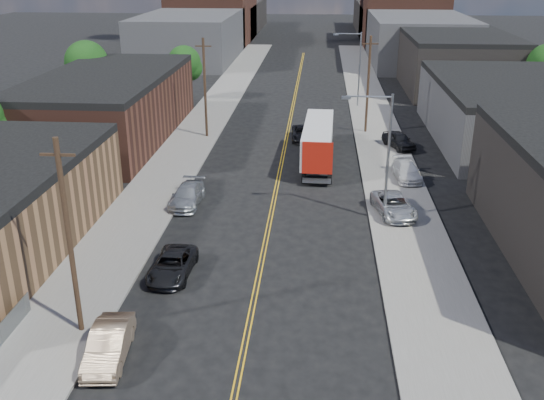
% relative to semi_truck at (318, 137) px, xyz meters
% --- Properties ---
extents(ground, '(260.00, 260.00, 0.00)m').
position_rel_semi_truck_xyz_m(ground, '(-3.22, 21.60, -2.13)').
color(ground, black).
rests_on(ground, ground).
extents(centerline, '(0.32, 120.00, 0.01)m').
position_rel_semi_truck_xyz_m(centerline, '(-3.22, 6.60, -2.12)').
color(centerline, gold).
rests_on(centerline, ground).
extents(sidewalk_left, '(5.00, 140.00, 0.15)m').
position_rel_semi_truck_xyz_m(sidewalk_left, '(-12.72, 6.60, -2.05)').
color(sidewalk_left, slate).
rests_on(sidewalk_left, ground).
extents(sidewalk_right, '(5.00, 140.00, 0.15)m').
position_rel_semi_truck_xyz_m(sidewalk_right, '(6.28, 6.60, -2.05)').
color(sidewalk_right, slate).
rests_on(sidewalk_right, ground).
extents(warehouse_brown, '(12.00, 26.00, 6.60)m').
position_rel_semi_truck_xyz_m(warehouse_brown, '(-21.22, 5.60, 1.17)').
color(warehouse_brown, '#48261C').
rests_on(warehouse_brown, ground).
extents(industrial_right_b, '(14.00, 24.00, 6.10)m').
position_rel_semi_truck_xyz_m(industrial_right_b, '(18.78, 7.60, 0.92)').
color(industrial_right_b, '#323235').
rests_on(industrial_right_b, ground).
extents(industrial_right_c, '(14.00, 22.00, 7.60)m').
position_rel_semi_truck_xyz_m(industrial_right_c, '(18.78, 33.60, 1.67)').
color(industrial_right_c, black).
rests_on(industrial_right_c, ground).
extents(skyline_left_a, '(16.00, 30.00, 8.00)m').
position_rel_semi_truck_xyz_m(skyline_left_a, '(-23.22, 56.60, 1.87)').
color(skyline_left_a, '#323235').
rests_on(skyline_left_a, ground).
extents(skyline_right_a, '(16.00, 30.00, 8.00)m').
position_rel_semi_truck_xyz_m(skyline_right_a, '(16.78, 56.60, 1.87)').
color(skyline_right_a, '#323235').
rests_on(skyline_right_a, ground).
extents(skyline_left_b, '(16.00, 26.00, 10.00)m').
position_rel_semi_truck_xyz_m(skyline_left_b, '(-23.22, 81.60, 2.87)').
color(skyline_left_b, '#48261C').
rests_on(skyline_left_b, ground).
extents(skyline_right_b, '(16.00, 26.00, 10.00)m').
position_rel_semi_truck_xyz_m(skyline_right_b, '(16.78, 81.60, 2.87)').
color(skyline_right_b, '#48261C').
rests_on(skyline_right_b, ground).
extents(skyline_left_c, '(16.00, 40.00, 7.00)m').
position_rel_semi_truck_xyz_m(skyline_left_c, '(-23.22, 101.60, 1.37)').
color(skyline_left_c, black).
rests_on(skyline_left_c, ground).
extents(skyline_right_c, '(16.00, 40.00, 7.00)m').
position_rel_semi_truck_xyz_m(skyline_right_c, '(16.78, 101.60, 1.37)').
color(skyline_right_c, black).
rests_on(skyline_right_c, ground).
extents(streetlight_near, '(3.39, 0.25, 9.00)m').
position_rel_semi_truck_xyz_m(streetlight_near, '(4.38, -13.40, 3.20)').
color(streetlight_near, gray).
rests_on(streetlight_near, ground).
extents(streetlight_far, '(3.39, 0.25, 9.00)m').
position_rel_semi_truck_xyz_m(streetlight_far, '(4.38, 21.60, 3.20)').
color(streetlight_far, gray).
rests_on(streetlight_far, ground).
extents(utility_pole_left_near, '(1.60, 0.26, 10.00)m').
position_rel_semi_truck_xyz_m(utility_pole_left_near, '(-11.42, -28.40, 3.01)').
color(utility_pole_left_near, black).
rests_on(utility_pole_left_near, ground).
extents(utility_pole_left_far, '(1.60, 0.26, 10.00)m').
position_rel_semi_truck_xyz_m(utility_pole_left_far, '(-11.42, 6.60, 3.01)').
color(utility_pole_left_far, black).
rests_on(utility_pole_left_far, ground).
extents(utility_pole_right, '(1.60, 0.26, 10.00)m').
position_rel_semi_truck_xyz_m(utility_pole_right, '(4.98, 9.60, 3.01)').
color(utility_pole_right, black).
rests_on(utility_pole_right, ground).
extents(tree_left_mid, '(5.10, 5.04, 8.37)m').
position_rel_semi_truck_xyz_m(tree_left_mid, '(-27.16, 16.60, 3.35)').
color(tree_left_mid, black).
rests_on(tree_left_mid, ground).
extents(tree_left_far, '(4.35, 4.20, 6.97)m').
position_rel_semi_truck_xyz_m(tree_left_far, '(-17.16, 23.60, 2.44)').
color(tree_left_far, black).
rests_on(tree_left_far, ground).
extents(semi_truck, '(2.79, 14.36, 3.74)m').
position_rel_semi_truck_xyz_m(semi_truck, '(0.00, 0.00, 0.00)').
color(semi_truck, silver).
rests_on(semi_truck, ground).
extents(car_left_b, '(2.06, 4.76, 1.52)m').
position_rel_semi_truck_xyz_m(car_left_b, '(-9.30, -30.40, -1.37)').
color(car_left_b, '#8A725A').
rests_on(car_left_b, ground).
extents(car_left_c, '(2.35, 4.84, 1.33)m').
position_rel_semi_truck_xyz_m(car_left_c, '(-8.22, -22.40, -1.46)').
color(car_left_c, black).
rests_on(car_left_c, ground).
extents(car_left_d, '(2.19, 5.09, 1.46)m').
position_rel_semi_truck_xyz_m(car_left_d, '(-9.62, -11.58, -1.40)').
color(car_left_d, '#B0B3B5').
rests_on(car_left_d, ground).
extents(car_right_lot_a, '(3.28, 5.40, 1.40)m').
position_rel_semi_truck_xyz_m(car_right_lot_a, '(5.53, -12.59, -1.28)').
color(car_right_lot_a, silver).
rests_on(car_right_lot_a, sidewalk_right).
extents(car_right_lot_b, '(2.28, 4.82, 1.36)m').
position_rel_semi_truck_xyz_m(car_right_lot_b, '(7.41, -4.88, -1.30)').
color(car_right_lot_b, silver).
rests_on(car_right_lot_b, sidewalk_right).
extents(car_right_lot_c, '(3.31, 4.82, 1.52)m').
position_rel_semi_truck_xyz_m(car_right_lot_c, '(7.78, 3.95, -1.22)').
color(car_right_lot_c, black).
rests_on(car_right_lot_c, sidewalk_right).
extents(car_ahead_truck, '(2.55, 5.07, 1.38)m').
position_rel_semi_truck_xyz_m(car_ahead_truck, '(-1.50, 6.41, -1.44)').
color(car_ahead_truck, black).
rests_on(car_ahead_truck, ground).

